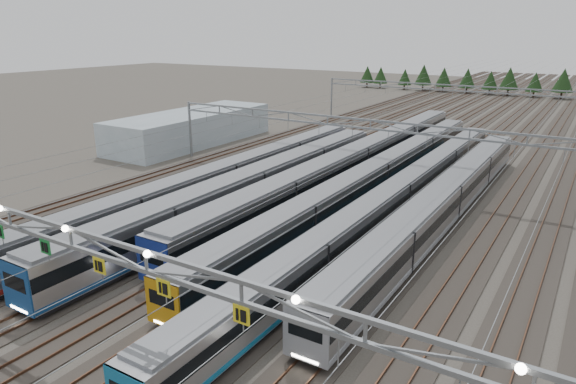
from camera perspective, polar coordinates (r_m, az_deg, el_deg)
The scene contains 13 objects.
ground at distance 32.78m, azimuth -21.43°, elevation -16.61°, with size 400.00×400.00×0.00m, color #47423A.
track_bed at distance 118.65m, azimuth 20.53°, elevation 8.58°, with size 54.00×260.00×5.42m.
train_a at distance 56.64m, azimuth -6.87°, elevation 1.44°, with size 2.92×53.97×3.80m.
train_b at distance 52.95m, azimuth -3.97°, elevation 0.48°, with size 3.06×51.18×3.99m.
train_c at distance 64.07m, azimuth 7.62°, elevation 3.39°, with size 3.07×68.40×4.00m.
train_d at distance 58.32m, azimuth 9.76°, elevation 1.67°, with size 2.76×66.30×3.59m.
train_e at distance 51.91m, azimuth 12.02°, elevation -0.60°, with size 2.57×68.88×3.34m.
train_f at distance 51.43m, azimuth 17.07°, elevation -0.96°, with size 2.85×54.03×3.71m.
gantry_near at distance 29.52m, azimuth -23.18°, elevation -5.13°, with size 56.36×0.61×8.08m.
gantry_mid at distance 60.91m, azimuth 9.10°, elevation 6.58°, with size 56.36×0.36×8.00m.
gantry_far at distance 103.48m, azimuth 19.06°, elevation 10.31°, with size 56.36×0.36×8.00m.
west_shed at distance 85.86m, azimuth -10.67°, elevation 7.03°, with size 10.00×30.00×5.01m, color #9AAFB7.
treeline at distance 158.76m, azimuth 25.78°, elevation 10.97°, with size 106.40×5.60×7.02m.
Camera 1 is at (22.94, -15.27, 17.76)m, focal length 32.00 mm.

